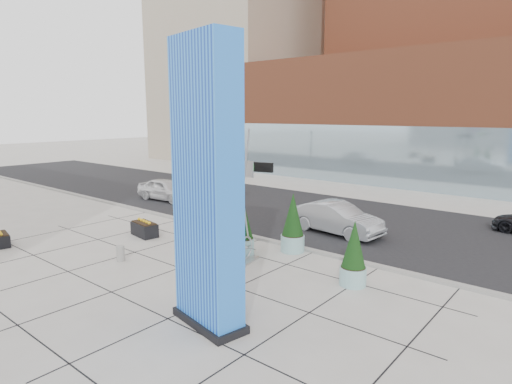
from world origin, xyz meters
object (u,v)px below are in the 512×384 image
Objects in this scene: public_art_sculpture at (228,225)px; car_silver_mid at (337,218)px; blue_pylon at (207,192)px; car_white_west at (166,190)px; lamp_post at (205,179)px; concrete_bollard at (121,253)px; overhead_street_sign at (250,174)px.

public_art_sculpture is 6.40m from car_silver_mid.
blue_pylon is 1.82× the size of car_white_west.
public_art_sculpture is 1.23× the size of car_white_west.
car_white_west is (-15.21, 10.56, -3.11)m from blue_pylon.
blue_pylon is 6.24m from public_art_sculpture.
lamp_post is 12.28× the size of concrete_bollard.
lamp_post is 2.62m from overhead_street_sign.
blue_pylon is at bearing -11.93° from concrete_bollard.
car_white_west reaches higher than concrete_bollard.
public_art_sculpture is 13.15m from car_white_west.
public_art_sculpture is 1.45× the size of overhead_street_sign.
lamp_post is at bearing 57.04° from concrete_bollard.
concrete_bollard is at bearing -126.03° from overhead_street_sign.
blue_pylon is 18.78m from car_white_west.
overhead_street_sign reaches higher than car_white_west.
concrete_bollard is 10.44m from car_silver_mid.
blue_pylon is at bearing -163.63° from car_silver_mid.
blue_pylon is at bearing -43.00° from lamp_post.
concrete_bollard is 6.69m from overhead_street_sign.
blue_pylon is 1.01× the size of lamp_post.
public_art_sculpture reaches higher than car_silver_mid.
concrete_bollard is at bearing -141.95° from car_white_west.
public_art_sculpture is (1.17, 0.13, -1.80)m from lamp_post.
blue_pylon is 7.67m from concrete_bollard.
lamp_post is at bearing 147.64° from blue_pylon.
overhead_street_sign is 11.63m from car_white_west.
car_silver_mid is (-1.88, 10.68, -3.08)m from blue_pylon.
public_art_sculpture is at bearing 171.26° from car_silver_mid.
blue_pylon is at bearing -62.92° from public_art_sculpture.
car_white_west is 0.92× the size of car_silver_mid.
blue_pylon reaches higher than car_white_west.
lamp_post is at bearing 162.08° from car_silver_mid.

